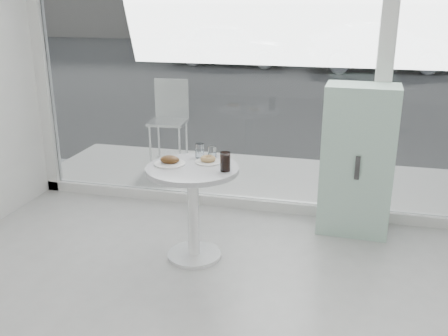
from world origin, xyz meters
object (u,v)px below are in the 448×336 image
(mint_cabinet, at_px, (357,160))
(water_tumbler_b, at_px, (212,154))
(main_table, at_px, (193,193))
(plate_fritter, at_px, (170,161))
(car_silver, at_px, (381,48))
(car_white, at_px, (231,44))
(water_tumbler_a, at_px, (200,151))
(cola_glass, at_px, (225,162))
(plate_donut, at_px, (208,160))
(patio_chair, at_px, (170,115))

(mint_cabinet, height_order, water_tumbler_b, mint_cabinet)
(main_table, bearing_deg, plate_fritter, 176.90)
(mint_cabinet, height_order, car_silver, car_silver)
(main_table, height_order, water_tumbler_b, water_tumbler_b)
(car_white, bearing_deg, mint_cabinet, -158.76)
(plate_fritter, bearing_deg, car_silver, 79.90)
(water_tumbler_a, relative_size, cola_glass, 0.80)
(main_table, bearing_deg, cola_glass, -7.76)
(car_silver, xyz_separation_m, plate_donut, (-1.83, -11.70, 0.11))
(main_table, bearing_deg, car_silver, 80.77)
(car_silver, xyz_separation_m, cola_glass, (-1.65, -11.86, 0.16))
(car_white, height_order, plate_fritter, car_white)
(cola_glass, bearing_deg, water_tumbler_b, 124.29)
(car_white, xyz_separation_m, car_silver, (4.52, -0.41, 0.02))
(car_white, distance_m, water_tumbler_a, 12.27)
(mint_cabinet, bearing_deg, water_tumbler_a, -152.20)
(main_table, relative_size, plate_fritter, 3.18)
(main_table, xyz_separation_m, water_tumbler_a, (-0.01, 0.24, 0.27))
(water_tumbler_b, bearing_deg, water_tumbler_a, 166.07)
(plate_donut, distance_m, water_tumbler_a, 0.15)
(plate_donut, xyz_separation_m, cola_glass, (0.18, -0.16, 0.05))
(mint_cabinet, bearing_deg, cola_glass, -135.83)
(main_table, distance_m, plate_fritter, 0.31)
(car_silver, bearing_deg, plate_donut, 161.43)
(patio_chair, xyz_separation_m, car_silver, (2.95, 9.53, 0.06))
(water_tumbler_a, height_order, cola_glass, cola_glass)
(water_tumbler_a, bearing_deg, main_table, -87.31)
(water_tumbler_a, bearing_deg, car_silver, 80.53)
(car_silver, height_order, plate_donut, car_silver)
(mint_cabinet, bearing_deg, patio_chair, 149.33)
(main_table, relative_size, water_tumbler_a, 6.57)
(plate_fritter, xyz_separation_m, water_tumbler_a, (0.17, 0.23, 0.02))
(car_silver, bearing_deg, plate_fritter, 160.24)
(mint_cabinet, distance_m, water_tumbler_a, 1.39)
(mint_cabinet, distance_m, cola_glass, 1.31)
(car_white, relative_size, cola_glass, 26.37)
(car_white, bearing_deg, water_tumbler_a, -165.18)
(car_silver, height_order, water_tumbler_b, car_silver)
(main_table, height_order, patio_chair, patio_chair)
(main_table, bearing_deg, plate_donut, 55.13)
(plate_donut, relative_size, cola_glass, 1.41)
(main_table, bearing_deg, water_tumbler_b, 64.13)
(plate_donut, bearing_deg, main_table, -124.87)
(main_table, height_order, water_tumbler_a, water_tumbler_a)
(car_white, distance_m, plate_fritter, 12.46)
(patio_chair, distance_m, water_tumbler_a, 2.30)
(water_tumbler_b, xyz_separation_m, cola_glass, (0.17, -0.25, 0.02))
(plate_fritter, xyz_separation_m, cola_glass, (0.45, -0.05, 0.04))
(plate_fritter, relative_size, water_tumbler_a, 2.06)
(mint_cabinet, distance_m, patio_chair, 2.69)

